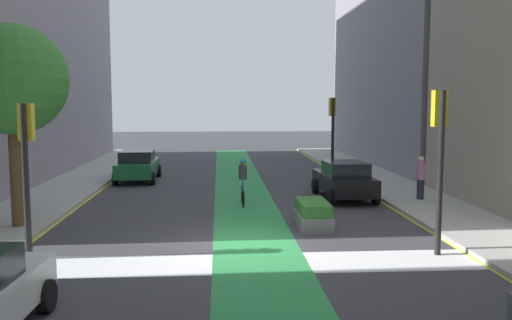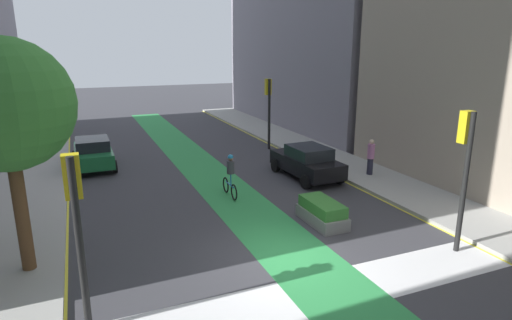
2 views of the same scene
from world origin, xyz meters
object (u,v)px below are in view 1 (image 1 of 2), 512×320
(traffic_signal_near_left, at_px, (26,150))
(street_tree_near, at_px, (11,80))
(cyclist_in_lane, at_px, (243,181))
(traffic_signal_near_right, at_px, (440,140))
(pedestrian_sidewalk_right_b, at_px, (421,177))
(median_planter, at_px, (313,215))
(car_green_left_far, at_px, (138,165))
(car_black_right_far, at_px, (344,180))
(traffic_signal_far_right, at_px, (332,122))

(traffic_signal_near_left, distance_m, street_tree_near, 3.91)
(traffic_signal_near_left, height_order, cyclist_in_lane, traffic_signal_near_left)
(traffic_signal_near_right, relative_size, pedestrian_sidewalk_right_b, 2.52)
(traffic_signal_near_right, height_order, pedestrian_sidewalk_right_b, traffic_signal_near_right)
(traffic_signal_near_left, height_order, pedestrian_sidewalk_right_b, traffic_signal_near_left)
(cyclist_in_lane, bearing_deg, median_planter, -61.64)
(traffic_signal_near_left, bearing_deg, cyclist_in_lane, 49.69)
(traffic_signal_near_right, distance_m, traffic_signal_near_left, 10.66)
(car_green_left_far, bearing_deg, car_black_right_far, -31.92)
(street_tree_near, bearing_deg, traffic_signal_far_right, 42.12)
(traffic_signal_near_left, xyz_separation_m, cyclist_in_lane, (5.81, 6.85, -1.84))
(traffic_signal_far_right, distance_m, cyclist_in_lane, 9.18)
(traffic_signal_near_right, relative_size, median_planter, 2.05)
(cyclist_in_lane, distance_m, median_planter, 4.44)
(traffic_signal_far_right, height_order, car_black_right_far, traffic_signal_far_right)
(car_black_right_far, relative_size, pedestrian_sidewalk_right_b, 2.48)
(street_tree_near, bearing_deg, traffic_signal_near_right, -16.01)
(traffic_signal_near_right, distance_m, car_black_right_far, 8.67)
(car_green_left_far, xyz_separation_m, median_planter, (7.16, -10.87, -0.40))
(traffic_signal_far_right, relative_size, car_black_right_far, 1.00)
(traffic_signal_near_left, relative_size, car_black_right_far, 0.94)
(traffic_signal_near_right, bearing_deg, cyclist_in_lane, 123.87)
(traffic_signal_near_right, relative_size, traffic_signal_near_left, 1.08)
(traffic_signal_far_right, relative_size, pedestrian_sidewalk_right_b, 2.47)
(traffic_signal_near_left, xyz_separation_m, traffic_signal_far_right, (10.88, 14.24, 0.18))
(car_black_right_far, xyz_separation_m, car_green_left_far, (-9.35, 5.83, 0.00))
(street_tree_near, bearing_deg, cyclist_in_lane, 27.29)
(traffic_signal_near_right, relative_size, car_black_right_far, 1.02)
(street_tree_near, xyz_separation_m, median_planter, (9.34, -0.14, -4.28))
(cyclist_in_lane, relative_size, median_planter, 0.88)
(pedestrian_sidewalk_right_b, xyz_separation_m, median_planter, (-5.03, -3.92, -0.63))
(pedestrian_sidewalk_right_b, bearing_deg, traffic_signal_near_right, -107.54)
(traffic_signal_near_right, relative_size, street_tree_near, 0.69)
(car_green_left_far, height_order, street_tree_near, street_tree_near)
(car_green_left_far, bearing_deg, median_planter, -56.61)
(car_black_right_far, distance_m, median_planter, 5.51)
(car_black_right_far, relative_size, street_tree_near, 0.68)
(traffic_signal_near_left, relative_size, cyclist_in_lane, 2.15)
(car_green_left_far, distance_m, street_tree_near, 11.61)
(traffic_signal_near_left, bearing_deg, pedestrian_sidewalk_right_b, 28.05)
(traffic_signal_near_right, relative_size, car_green_left_far, 1.03)
(street_tree_near, bearing_deg, median_planter, -0.86)
(car_green_left_far, height_order, median_planter, car_green_left_far)
(car_green_left_far, relative_size, street_tree_near, 0.67)
(cyclist_in_lane, height_order, pedestrian_sidewalk_right_b, pedestrian_sidewalk_right_b)
(traffic_signal_far_right, distance_m, median_planter, 11.93)
(traffic_signal_far_right, distance_m, car_green_left_far, 10.37)
(traffic_signal_far_right, height_order, median_planter, traffic_signal_far_right)
(pedestrian_sidewalk_right_b, distance_m, street_tree_near, 15.30)
(cyclist_in_lane, relative_size, street_tree_near, 0.30)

